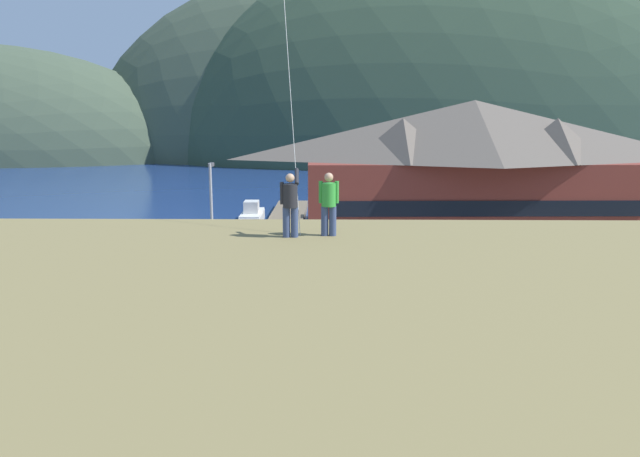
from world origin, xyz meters
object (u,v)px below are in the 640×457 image
(parked_car_front_row_red, at_px, (97,327))
(wharf_dock, at_px, (289,214))
(storage_shed_near_lot, at_px, (70,265))
(parking_light_pole, at_px, (212,215))
(parked_car_mid_row_far, at_px, (595,294))
(parked_car_front_row_silver, at_px, (240,321))
(person_companion, at_px, (329,202))
(moored_boat_wharfside, at_px, (252,216))
(parked_car_back_row_left, at_px, (498,281))
(person_kite_flyer, at_px, (290,203))
(moored_boat_outer_mooring, at_px, (323,216))
(parked_car_mid_row_near, at_px, (298,289))
(harbor_lodge, at_px, (472,170))
(parked_car_corner_spot, at_px, (348,318))
(parked_car_lone_by_shed, at_px, (471,336))
(parked_car_back_row_right, at_px, (208,291))

(parked_car_front_row_red, bearing_deg, wharf_dock, 79.99)
(storage_shed_near_lot, height_order, parking_light_pole, parking_light_pole)
(parked_car_mid_row_far, height_order, parking_light_pole, parking_light_pole)
(wharf_dock, relative_size, parked_car_front_row_red, 3.04)
(wharf_dock, distance_m, parked_car_mid_row_far, 33.68)
(parked_car_front_row_silver, bearing_deg, parked_car_front_row_red, -172.20)
(person_companion, bearing_deg, moored_boat_wharfside, 100.71)
(parked_car_mid_row_far, height_order, parked_car_back_row_left, same)
(person_kite_flyer, bearing_deg, parking_light_pole, 107.72)
(parked_car_mid_row_far, bearing_deg, parked_car_back_row_left, 151.54)
(moored_boat_outer_mooring, bearing_deg, moored_boat_wharfside, -179.16)
(wharf_dock, xyz_separation_m, parked_car_front_row_red, (-5.97, -33.82, 0.71))
(storage_shed_near_lot, distance_m, parked_car_back_row_left, 22.65)
(storage_shed_near_lot, height_order, parked_car_mid_row_near, storage_shed_near_lot)
(harbor_lodge, distance_m, parked_car_front_row_silver, 25.64)
(storage_shed_near_lot, distance_m, person_kite_flyer, 18.53)
(harbor_lodge, distance_m, moored_boat_wharfside, 20.96)
(parked_car_mid_row_far, relative_size, parked_car_front_row_silver, 1.00)
(parked_car_mid_row_far, xyz_separation_m, person_kite_flyer, (-14.57, -13.25, 6.63))
(harbor_lodge, bearing_deg, parked_car_mid_row_near, -129.03)
(parked_car_corner_spot, relative_size, parking_light_pole, 0.61)
(person_kite_flyer, bearing_deg, parked_car_mid_row_far, 42.29)
(parked_car_mid_row_near, bearing_deg, parked_car_lone_by_shed, -41.60)
(parked_car_lone_by_shed, height_order, parked_car_corner_spot, same)
(parked_car_mid_row_near, distance_m, person_companion, 15.34)
(parked_car_back_row_left, bearing_deg, person_kite_flyer, -123.58)
(wharf_dock, distance_m, parked_car_front_row_silver, 33.00)
(parked_car_back_row_right, bearing_deg, storage_shed_near_lot, -175.71)
(parked_car_corner_spot, bearing_deg, parked_car_front_row_red, -173.11)
(moored_boat_outer_mooring, height_order, parked_car_mid_row_far, moored_boat_outer_mooring)
(harbor_lodge, distance_m, person_kite_flyer, 31.76)
(wharf_dock, relative_size, person_companion, 7.57)
(parked_car_back_row_left, relative_size, parking_light_pole, 0.61)
(parked_car_front_row_red, xyz_separation_m, parked_car_mid_row_near, (8.34, 5.77, 0.00))
(moored_boat_outer_mooring, height_order, parked_car_corner_spot, moored_boat_outer_mooring)
(moored_boat_outer_mooring, xyz_separation_m, person_companion, (0.56, -38.43, 6.96))
(parked_car_mid_row_far, bearing_deg, parked_car_mid_row_near, 177.32)
(moored_boat_outer_mooring, xyz_separation_m, parked_car_mid_row_near, (-1.07, -24.68, 0.34))
(parked_car_front_row_silver, distance_m, parking_light_pole, 10.39)
(parked_car_front_row_red, relative_size, person_kite_flyer, 2.33)
(parked_car_back_row_left, height_order, person_companion, person_companion)
(parked_car_back_row_right, height_order, person_companion, person_companion)
(parking_light_pole, bearing_deg, parked_car_mid_row_near, -40.22)
(harbor_lodge, bearing_deg, wharf_dock, 139.69)
(harbor_lodge, bearing_deg, parked_car_front_row_silver, -126.02)
(parked_car_corner_spot, bearing_deg, harbor_lodge, 63.30)
(harbor_lodge, bearing_deg, parked_car_lone_by_shed, -102.78)
(moored_boat_outer_mooring, bearing_deg, parked_car_back_row_left, -66.91)
(person_kite_flyer, bearing_deg, parked_car_front_row_red, 137.45)
(parked_car_mid_row_far, distance_m, parked_car_front_row_red, 24.04)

